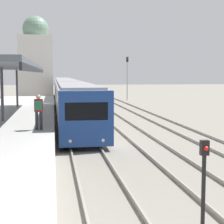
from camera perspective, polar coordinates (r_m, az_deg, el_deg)
name	(u,v)px	position (r m, az deg, el deg)	size (l,w,h in m)	color
platform_canopy	(2,66)	(21.82, -16.40, 6.67)	(4.00, 21.99, 3.16)	#4C515B
person_on_platform	(39,109)	(17.83, -11.12, 0.45)	(0.40, 0.40, 1.66)	#2D2D33
train_near	(67,92)	(42.17, -6.88, 3.09)	(2.58, 49.95, 3.00)	navy
signal_post_near	(204,174)	(9.28, 13.83, -9.16)	(0.20, 0.21, 2.10)	black
signal_mast_far	(127,74)	(51.83, 2.34, 5.87)	(0.28, 0.29, 5.99)	gray
distant_domed_building	(36,59)	(60.30, -11.49, 7.87)	(5.21, 5.21, 12.60)	silver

